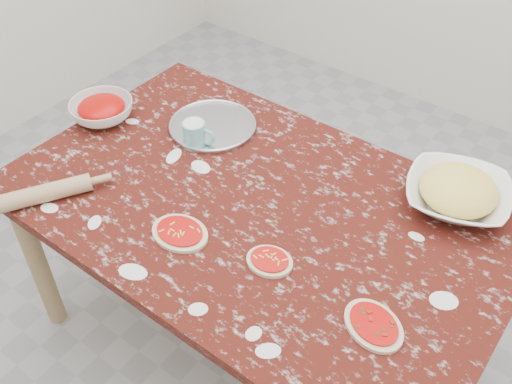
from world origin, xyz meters
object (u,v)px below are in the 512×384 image
object	(u,v)px
worktable	(256,222)
rolling_pin	(45,193)
flour_mug	(195,134)
sauce_bowl	(102,111)
cheese_bowl	(457,195)
pizza_tray	(213,126)

from	to	relation	value
worktable	rolling_pin	bearing A→B (deg)	-144.29
worktable	flour_mug	distance (m)	0.39
sauce_bowl	cheese_bowl	xyz separation A→B (m)	(1.24, 0.36, 0.00)
rolling_pin	worktable	bearing A→B (deg)	35.71
pizza_tray	sauce_bowl	size ratio (longest dim) A/B	1.35
worktable	pizza_tray	size ratio (longest dim) A/B	5.08
pizza_tray	rolling_pin	distance (m)	0.64
sauce_bowl	cheese_bowl	size ratio (longest dim) A/B	0.73
pizza_tray	worktable	bearing A→B (deg)	-31.36
worktable	rolling_pin	size ratio (longest dim) A/B	5.49
cheese_bowl	flour_mug	world-z (taller)	flour_mug
pizza_tray	rolling_pin	world-z (taller)	rolling_pin
worktable	pizza_tray	xyz separation A→B (m)	(-0.38, 0.23, 0.09)
sauce_bowl	rolling_pin	bearing A→B (deg)	-64.82
worktable	sauce_bowl	xyz separation A→B (m)	(-0.74, 0.02, 0.12)
sauce_bowl	rolling_pin	world-z (taller)	sauce_bowl
worktable	cheese_bowl	size ratio (longest dim) A/B	4.97
sauce_bowl	flour_mug	distance (m)	0.40
pizza_tray	cheese_bowl	bearing A→B (deg)	9.65
pizza_tray	flour_mug	xyz separation A→B (m)	(0.02, -0.12, 0.04)
sauce_bowl	rolling_pin	size ratio (longest dim) A/B	0.80
pizza_tray	rolling_pin	bearing A→B (deg)	-105.32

